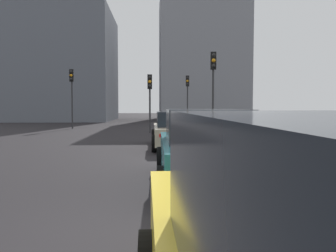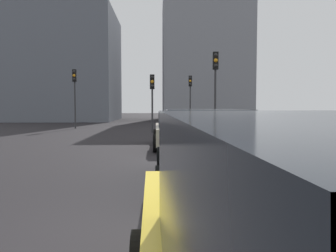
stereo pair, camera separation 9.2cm
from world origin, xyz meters
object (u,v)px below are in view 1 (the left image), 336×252
(car_teal_left_second, at_px, (205,149))
(traffic_light_far_right, at_px, (72,86))
(traffic_light_near_right, at_px, (187,90))
(traffic_light_near_left, at_px, (213,77))
(car_beige_left_lead, at_px, (176,130))
(traffic_light_far_left, at_px, (150,91))

(car_teal_left_second, relative_size, traffic_light_far_right, 1.02)
(car_teal_left_second, bearing_deg, traffic_light_near_right, -4.25)
(traffic_light_near_left, distance_m, traffic_light_near_right, 11.26)
(car_beige_left_lead, xyz_separation_m, traffic_light_far_left, (7.68, 1.17, 1.91))
(traffic_light_near_right, relative_size, traffic_light_far_right, 0.97)
(car_beige_left_lead, xyz_separation_m, traffic_light_near_right, (15.31, -1.91, 2.34))
(traffic_light_far_left, bearing_deg, car_teal_left_second, 6.81)
(traffic_light_near_right, height_order, traffic_light_far_left, traffic_light_near_right)
(car_beige_left_lead, bearing_deg, car_teal_left_second, -179.02)
(traffic_light_near_right, distance_m, traffic_light_far_left, 8.24)
(traffic_light_far_left, xyz_separation_m, traffic_light_far_right, (4.03, 5.77, 0.50))
(car_teal_left_second, height_order, traffic_light_near_left, traffic_light_near_left)
(car_beige_left_lead, bearing_deg, traffic_light_near_left, -28.62)
(traffic_light_far_right, bearing_deg, traffic_light_far_left, 54.23)
(car_teal_left_second, bearing_deg, traffic_light_far_right, 21.52)
(car_teal_left_second, distance_m, traffic_light_far_right, 19.79)
(car_teal_left_second, bearing_deg, car_beige_left_lead, 1.75)
(car_teal_left_second, height_order, traffic_light_far_right, traffic_light_far_right)
(traffic_light_near_right, bearing_deg, traffic_light_far_right, -59.65)
(car_teal_left_second, height_order, traffic_light_far_left, traffic_light_far_left)
(traffic_light_near_left, relative_size, traffic_light_near_right, 1.05)
(traffic_light_near_right, bearing_deg, traffic_light_far_left, -13.77)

